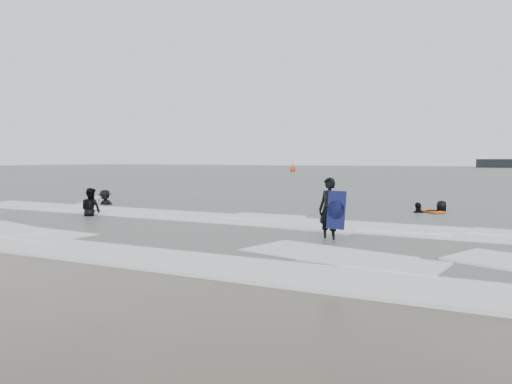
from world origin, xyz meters
The scene contains 10 objects.
ground centered at (0.00, 0.00, 0.00)m, with size 320.00×320.00×0.00m, color brown.
sea centered at (0.00, 80.00, 0.06)m, with size 320.00×320.00×0.00m, color #47544C.
surfer_centre centered at (2.97, 3.44, 0.00)m, with size 0.61×0.40×1.67m, color black.
surfer_wading centered at (-6.61, 4.50, 0.00)m, with size 0.79×0.62×1.63m, color black.
surfer_breaker centered at (-9.43, 8.03, 0.00)m, with size 1.03×0.59×1.59m, color black.
surfer_right_near centered at (3.81, 11.26, 0.00)m, with size 0.94×0.39×1.61m, color black.
surfer_right_far centered at (4.53, 12.19, 0.00)m, with size 0.80×0.52×1.65m, color black.
surf_foam centered at (0.00, 3.70, 0.04)m, with size 30.03×9.06×0.09m.
bodyboards centered at (0.14, 6.48, 0.50)m, with size 12.33×8.91×1.25m.
buoy centered at (-27.99, 70.96, 0.42)m, with size 1.00×1.00×1.65m.
Camera 1 is at (7.32, -8.70, 2.11)m, focal length 35.00 mm.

